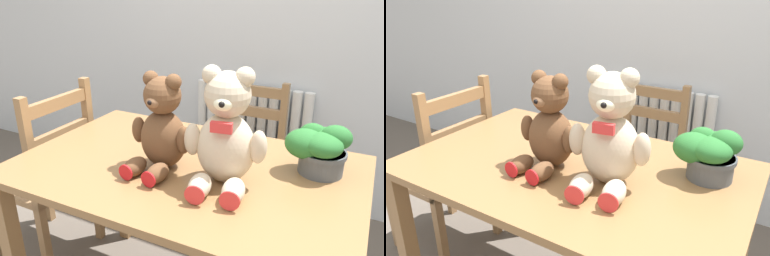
% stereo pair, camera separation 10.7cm
% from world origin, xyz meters
% --- Properties ---
extents(wall_back, '(8.00, 0.04, 2.60)m').
position_xyz_m(wall_back, '(0.00, 1.64, 1.30)').
color(wall_back, silver).
rests_on(wall_back, ground_plane).
extents(radiator, '(0.80, 0.10, 0.80)m').
position_xyz_m(radiator, '(-0.11, 1.57, 0.36)').
color(radiator, white).
rests_on(radiator, ground_plane).
extents(dining_table, '(1.30, 0.83, 0.78)m').
position_xyz_m(dining_table, '(0.00, 0.41, 0.66)').
color(dining_table, olive).
rests_on(dining_table, ground_plane).
extents(wooden_chair_behind, '(0.39, 0.38, 0.89)m').
position_xyz_m(wooden_chair_behind, '(-0.03, 1.23, 0.45)').
color(wooden_chair_behind, '#997047').
rests_on(wooden_chair_behind, ground_plane).
extents(wooden_chair_side, '(0.44, 0.43, 0.98)m').
position_xyz_m(wooden_chair_side, '(-0.88, 0.50, 0.47)').
color(wooden_chair_side, '#997047').
rests_on(wooden_chair_side, ground_plane).
extents(teddy_bear_left, '(0.25, 0.26, 0.36)m').
position_xyz_m(teddy_bear_left, '(-0.07, 0.36, 0.93)').
color(teddy_bear_left, brown).
rests_on(teddy_bear_left, dining_table).
extents(teddy_bear_right, '(0.29, 0.30, 0.41)m').
position_xyz_m(teddy_bear_right, '(0.18, 0.36, 0.95)').
color(teddy_bear_right, beige).
rests_on(teddy_bear_right, dining_table).
extents(potted_plant, '(0.23, 0.19, 0.19)m').
position_xyz_m(potted_plant, '(0.45, 0.58, 0.88)').
color(potted_plant, '#4C5156').
rests_on(potted_plant, dining_table).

